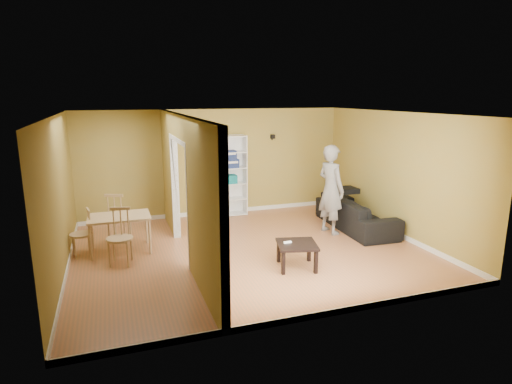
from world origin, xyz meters
The scene contains 15 objects.
room_shell centered at (0.00, 0.00, 1.30)m, with size 6.50×6.50×6.50m.
partition centered at (-1.20, 0.00, 1.30)m, with size 0.22×5.50×2.60m, color olive, non-canonical shape.
wall_speaker centered at (1.50, 2.69, 1.90)m, with size 0.10×0.10×0.10m, color black.
sofa centered at (2.70, 0.58, 0.45)m, with size 1.01×2.35×0.89m, color black.
person centered at (2.00, 0.50, 1.12)m, with size 0.64×0.82×2.25m, color slate.
bookshelf centered at (0.31, 2.61, 0.99)m, with size 0.83×0.36×1.98m.
paper_box_teal centered at (0.29, 2.56, 0.91)m, with size 0.40×0.26×0.20m, color #1C8A6A.
paper_box_navy_b centered at (0.33, 2.56, 1.30)m, with size 0.41×0.27×0.21m, color navy.
paper_box_navy_c centered at (0.28, 2.56, 1.50)m, with size 0.40×0.26×0.21m, color navy.
coffee_table centered at (0.52, -1.05, 0.37)m, with size 0.66×0.66×0.44m.
game_controller centered at (0.37, -0.98, 0.46)m, with size 0.14×0.04×0.03m, color white.
dining_table centered at (-2.34, 0.77, 0.63)m, with size 1.13×0.75×0.71m.
chair_left centered at (-3.03, 0.76, 0.44)m, with size 0.41×0.41×0.89m, color tan, non-canonical shape.
chair_near centered at (-2.36, 0.11, 0.50)m, with size 0.46×0.46×1.00m, color #D2BE88, non-canonical shape.
chair_far centered at (-2.34, 1.36, 0.52)m, with size 0.48×0.48×1.04m, color tan, non-canonical shape.
Camera 1 is at (-2.41, -7.41, 2.94)m, focal length 30.00 mm.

